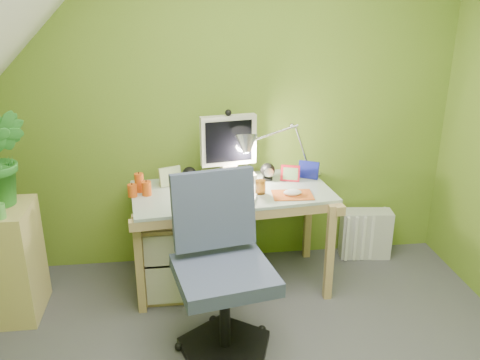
{
  "coord_description": "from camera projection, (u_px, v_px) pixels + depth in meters",
  "views": [
    {
      "loc": [
        -0.36,
        -1.86,
        1.94
      ],
      "look_at": [
        0.0,
        1.0,
        0.85
      ],
      "focal_mm": 38.0,
      "sensor_mm": 36.0,
      "label": 1
    }
  ],
  "objects": [
    {
      "name": "side_ledge",
      "position": [
        15.0,
        261.0,
        3.13
      ],
      "size": [
        0.27,
        0.41,
        0.73
      ],
      "primitive_type": "cube",
      "color": "tan",
      "rests_on": "floor"
    },
    {
      "name": "photo_frame_blue",
      "position": [
        309.0,
        170.0,
        3.54
      ],
      "size": [
        0.13,
        0.09,
        0.12
      ],
      "primitive_type": "cube",
      "rotation": [
        0.0,
        0.0,
        -0.51
      ],
      "color": "navy",
      "rests_on": "desk"
    },
    {
      "name": "mouse",
      "position": [
        293.0,
        192.0,
        3.26
      ],
      "size": [
        0.13,
        0.09,
        0.04
      ],
      "primitive_type": "ellipsoid",
      "rotation": [
        0.0,
        0.0,
        0.1
      ],
      "color": "white",
      "rests_on": "mousepad"
    },
    {
      "name": "amber_tumbler",
      "position": [
        260.0,
        187.0,
        3.28
      ],
      "size": [
        0.08,
        0.08,
        0.09
      ],
      "primitive_type": "cylinder",
      "rotation": [
        0.0,
        0.0,
        -0.23
      ],
      "color": "#8F5014",
      "rests_on": "desk"
    },
    {
      "name": "monitor",
      "position": [
        228.0,
        145.0,
        3.43
      ],
      "size": [
        0.41,
        0.28,
        0.51
      ],
      "primitive_type": null,
      "rotation": [
        0.0,
        0.0,
        0.17
      ],
      "color": "beige",
      "rests_on": "desk"
    },
    {
      "name": "photo_frame_red",
      "position": [
        290.0,
        173.0,
        3.49
      ],
      "size": [
        0.13,
        0.06,
        0.11
      ],
      "primitive_type": "cube",
      "rotation": [
        0.0,
        0.0,
        -0.31
      ],
      "color": "red",
      "rests_on": "desk"
    },
    {
      "name": "wall_back",
      "position": [
        229.0,
        103.0,
        3.52
      ],
      "size": [
        3.2,
        0.01,
        2.4
      ],
      "primitive_type": "cube",
      "color": "olive",
      "rests_on": "floor"
    },
    {
      "name": "radiator",
      "position": [
        365.0,
        234.0,
        3.87
      ],
      "size": [
        0.39,
        0.19,
        0.37
      ],
      "primitive_type": "cube",
      "rotation": [
        0.0,
        0.0,
        -0.12
      ],
      "color": "silver",
      "rests_on": "floor"
    },
    {
      "name": "desk",
      "position": [
        232.0,
        237.0,
        3.48
      ],
      "size": [
        1.36,
        0.78,
        0.69
      ],
      "primitive_type": null,
      "rotation": [
        0.0,
        0.0,
        0.1
      ],
      "color": "tan",
      "rests_on": "floor"
    },
    {
      "name": "task_chair",
      "position": [
        224.0,
        271.0,
        2.72
      ],
      "size": [
        0.68,
        0.68,
        1.04
      ],
      "primitive_type": null,
      "rotation": [
        0.0,
        0.0,
        0.19
      ],
      "color": "#3B4461",
      "rests_on": "floor"
    },
    {
      "name": "speaker_right",
      "position": [
        268.0,
        172.0,
        3.51
      ],
      "size": [
        0.11,
        0.11,
        0.12
      ],
      "primitive_type": null,
      "rotation": [
        0.0,
        0.0,
        -0.13
      ],
      "color": "black",
      "rests_on": "desk"
    },
    {
      "name": "photo_frame_green",
      "position": [
        170.0,
        176.0,
        3.41
      ],
      "size": [
        0.15,
        0.07,
        0.13
      ],
      "primitive_type": "cube",
      "rotation": [
        0.0,
        0.0,
        0.37
      ],
      "color": "#A6B87E",
      "rests_on": "desk"
    },
    {
      "name": "keyboard",
      "position": [
        221.0,
        197.0,
        3.21
      ],
      "size": [
        0.46,
        0.26,
        0.02
      ],
      "primitive_type": "cube",
      "rotation": [
        0.0,
        0.0,
        -0.3
      ],
      "color": "white",
      "rests_on": "desk"
    },
    {
      "name": "desk_lamp",
      "position": [
        294.0,
        138.0,
        3.47
      ],
      "size": [
        0.56,
        0.28,
        0.58
      ],
      "primitive_type": null,
      "rotation": [
        0.0,
        0.0,
        0.09
      ],
      "color": "silver",
      "rests_on": "desk"
    },
    {
      "name": "mousepad",
      "position": [
        292.0,
        195.0,
        3.27
      ],
      "size": [
        0.27,
        0.2,
        0.01
      ],
      "primitive_type": "cube",
      "rotation": [
        0.0,
        0.0,
        -0.06
      ],
      "color": "#B8501C",
      "rests_on": "desk"
    },
    {
      "name": "candle_cluster",
      "position": [
        139.0,
        185.0,
        3.27
      ],
      "size": [
        0.19,
        0.17,
        0.12
      ],
      "primitive_type": null,
      "rotation": [
        0.0,
        0.0,
        0.2
      ],
      "color": "#D24D12",
      "rests_on": "desk"
    },
    {
      "name": "speaker_left",
      "position": [
        189.0,
        175.0,
        3.45
      ],
      "size": [
        0.11,
        0.11,
        0.12
      ],
      "primitive_type": null,
      "rotation": [
        0.0,
        0.0,
        -0.19
      ],
      "color": "black",
      "rests_on": "desk"
    }
  ]
}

